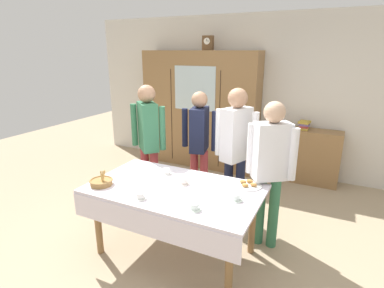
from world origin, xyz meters
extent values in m
plane|color=tan|center=(0.00, 0.00, 0.00)|extent=(12.00, 12.00, 0.00)
cube|color=silver|center=(0.00, 2.65, 1.35)|extent=(6.40, 0.10, 2.70)
cylinder|color=olive|center=(-0.73, -0.56, 0.37)|extent=(0.07, 0.07, 0.74)
cylinder|color=olive|center=(0.73, -0.56, 0.37)|extent=(0.07, 0.07, 0.74)
cylinder|color=olive|center=(-0.73, 0.16, 0.37)|extent=(0.07, 0.07, 0.74)
cylinder|color=olive|center=(0.73, 0.16, 0.37)|extent=(0.07, 0.07, 0.74)
cube|color=silver|center=(0.00, -0.20, 0.76)|extent=(1.74, 1.01, 0.03)
cube|color=silver|center=(0.00, -0.70, 0.62)|extent=(1.74, 0.01, 0.24)
cube|color=olive|center=(-0.90, 2.35, 1.05)|extent=(2.15, 0.45, 2.10)
cube|color=silver|center=(-0.90, 2.13, 1.47)|extent=(0.77, 0.01, 0.76)
cube|color=black|center=(-1.37, 2.13, 0.95)|extent=(0.01, 0.01, 1.68)
cube|color=black|center=(-0.43, 2.13, 0.95)|extent=(0.01, 0.01, 1.68)
cube|color=brown|center=(-0.76, 2.35, 2.22)|extent=(0.18, 0.10, 0.24)
cylinder|color=white|center=(-0.76, 2.30, 2.25)|extent=(0.11, 0.01, 0.11)
cube|color=black|center=(-0.76, 2.30, 2.27)|extent=(0.00, 0.00, 0.04)
cube|color=black|center=(-0.74, 2.30, 2.25)|extent=(0.05, 0.00, 0.00)
cube|color=olive|center=(0.92, 2.41, 0.44)|extent=(1.20, 0.35, 0.88)
cube|color=#B29333|center=(0.92, 2.41, 0.90)|extent=(0.15, 0.21, 0.04)
cube|color=#99332D|center=(0.92, 2.41, 0.94)|extent=(0.14, 0.22, 0.03)
cube|color=#664C7A|center=(0.92, 2.41, 0.97)|extent=(0.18, 0.21, 0.03)
cube|color=#B29333|center=(0.92, 2.41, 1.00)|extent=(0.19, 0.21, 0.04)
cylinder|color=white|center=(-0.17, -0.56, 0.78)|extent=(0.13, 0.13, 0.01)
cylinder|color=white|center=(-0.17, -0.56, 0.81)|extent=(0.08, 0.08, 0.05)
torus|color=white|center=(-0.13, -0.56, 0.81)|extent=(0.04, 0.01, 0.04)
cylinder|color=#47230F|center=(-0.17, -0.56, 0.83)|extent=(0.06, 0.06, 0.01)
cylinder|color=silver|center=(0.38, -0.52, 0.78)|extent=(0.13, 0.13, 0.01)
cylinder|color=silver|center=(0.38, -0.52, 0.81)|extent=(0.08, 0.08, 0.05)
torus|color=silver|center=(0.42, -0.52, 0.81)|extent=(0.04, 0.01, 0.04)
cylinder|color=white|center=(-0.25, 0.06, 0.78)|extent=(0.13, 0.13, 0.01)
cylinder|color=white|center=(-0.25, 0.06, 0.81)|extent=(0.08, 0.08, 0.05)
torus|color=white|center=(-0.21, 0.06, 0.81)|extent=(0.04, 0.01, 0.04)
cylinder|color=#47230F|center=(-0.25, 0.06, 0.83)|extent=(0.06, 0.06, 0.01)
cylinder|color=white|center=(0.04, -0.09, 0.78)|extent=(0.13, 0.13, 0.01)
cylinder|color=white|center=(0.04, -0.09, 0.81)|extent=(0.08, 0.08, 0.05)
torus|color=white|center=(0.08, -0.09, 0.81)|extent=(0.04, 0.01, 0.04)
cylinder|color=silver|center=(0.65, -0.19, 0.78)|extent=(0.13, 0.13, 0.01)
cylinder|color=silver|center=(0.65, -0.19, 0.81)|extent=(0.08, 0.08, 0.05)
torus|color=silver|center=(0.68, -0.19, 0.81)|extent=(0.04, 0.01, 0.04)
cylinder|color=#47230F|center=(0.65, -0.19, 0.83)|extent=(0.06, 0.06, 0.01)
cylinder|color=#9E7542|center=(-0.71, -0.48, 0.80)|extent=(0.22, 0.22, 0.05)
torus|color=#9E7542|center=(-0.71, -0.48, 0.82)|extent=(0.24, 0.24, 0.02)
cylinder|color=tan|center=(-0.68, -0.50, 0.87)|extent=(0.04, 0.03, 0.12)
cylinder|color=tan|center=(-0.68, -0.48, 0.87)|extent=(0.02, 0.03, 0.12)
cylinder|color=tan|center=(-0.68, -0.47, 0.87)|extent=(0.03, 0.04, 0.12)
cylinder|color=white|center=(0.66, 0.16, 0.78)|extent=(0.28, 0.28, 0.01)
ellipsoid|color=#BC7F3D|center=(0.72, 0.15, 0.80)|extent=(0.07, 0.05, 0.04)
ellipsoid|color=#BC7F3D|center=(0.66, 0.22, 0.80)|extent=(0.07, 0.05, 0.04)
ellipsoid|color=#BC7F3D|center=(0.60, 0.18, 0.80)|extent=(0.07, 0.05, 0.04)
ellipsoid|color=#BC7F3D|center=(0.65, 0.10, 0.80)|extent=(0.07, 0.05, 0.04)
cube|color=silver|center=(-0.28, -0.10, 0.77)|extent=(0.10, 0.01, 0.00)
ellipsoid|color=silver|center=(-0.23, -0.10, 0.78)|extent=(0.03, 0.02, 0.01)
cube|color=silver|center=(-0.25, -0.27, 0.77)|extent=(0.10, 0.01, 0.00)
ellipsoid|color=silver|center=(-0.20, -0.27, 0.78)|extent=(0.03, 0.02, 0.01)
cylinder|color=#33704C|center=(0.75, 0.38, 0.40)|extent=(0.11, 0.11, 0.80)
cylinder|color=#33704C|center=(0.90, 0.38, 0.40)|extent=(0.11, 0.11, 0.80)
cube|color=silver|center=(0.83, 0.38, 1.11)|extent=(0.41, 0.37, 0.60)
sphere|color=tan|center=(0.83, 0.38, 1.52)|extent=(0.22, 0.22, 0.22)
cylinder|color=silver|center=(0.61, 0.38, 1.11)|extent=(0.08, 0.08, 0.54)
cylinder|color=silver|center=(1.05, 0.38, 1.11)|extent=(0.08, 0.08, 0.54)
cylinder|color=#933338|center=(-0.89, 0.55, 0.42)|extent=(0.11, 0.11, 0.84)
cylinder|color=#933338|center=(-0.74, 0.55, 0.42)|extent=(0.11, 0.11, 0.84)
cube|color=#33704C|center=(-0.82, 0.55, 1.15)|extent=(0.40, 0.39, 0.63)
sphere|color=tan|center=(-0.82, 0.55, 1.58)|extent=(0.23, 0.23, 0.23)
cylinder|color=#33704C|center=(-1.04, 0.55, 1.15)|extent=(0.08, 0.08, 0.56)
cylinder|color=#33704C|center=(-0.60, 0.55, 1.15)|extent=(0.08, 0.08, 0.56)
cylinder|color=#933338|center=(-0.33, 0.95, 0.39)|extent=(0.11, 0.11, 0.79)
cylinder|color=#933338|center=(-0.18, 0.95, 0.39)|extent=(0.11, 0.11, 0.79)
cube|color=#191E38|center=(-0.26, 0.95, 1.08)|extent=(0.27, 0.40, 0.59)
sphere|color=tan|center=(-0.26, 0.95, 1.49)|extent=(0.21, 0.21, 0.21)
cylinder|color=#191E38|center=(-0.48, 0.95, 1.08)|extent=(0.08, 0.08, 0.53)
cylinder|color=#191E38|center=(-0.04, 0.95, 1.08)|extent=(0.08, 0.08, 0.53)
cylinder|color=#191E38|center=(0.27, 0.67, 0.42)|extent=(0.11, 0.11, 0.84)
cylinder|color=#191E38|center=(0.42, 0.67, 0.42)|extent=(0.11, 0.11, 0.84)
cube|color=silver|center=(0.35, 0.67, 1.16)|extent=(0.32, 0.41, 0.63)
sphere|color=tan|center=(0.35, 0.67, 1.59)|extent=(0.23, 0.23, 0.23)
cylinder|color=silver|center=(0.13, 0.67, 1.16)|extent=(0.08, 0.08, 0.57)
cylinder|color=silver|center=(0.57, 0.67, 1.16)|extent=(0.08, 0.08, 0.57)
camera|label=1|loc=(1.40, -2.65, 2.11)|focal=28.41mm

